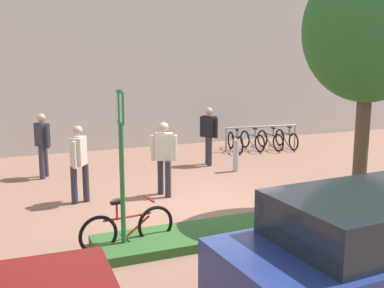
{
  "coord_description": "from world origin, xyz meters",
  "views": [
    {
      "loc": [
        -3.97,
        -8.86,
        3.19
      ],
      "look_at": [
        0.44,
        1.76,
        1.03
      ],
      "focal_mm": 43.9,
      "sensor_mm": 36.0,
      "label": 1
    }
  ],
  "objects": [
    {
      "name": "parking_sign_post",
      "position": [
        -2.21,
        -1.67,
        1.74
      ],
      "size": [
        0.08,
        0.36,
        2.68
      ],
      "color": "#2D7238",
      "rests_on": "ground"
    },
    {
      "name": "ground_plane",
      "position": [
        0.0,
        0.0,
        0.0
      ],
      "size": [
        60.0,
        60.0,
        0.0
      ],
      "primitive_type": "plane",
      "color": "#936651"
    },
    {
      "name": "person_shirt_blue",
      "position": [
        -2.42,
        1.29,
        0.98
      ],
      "size": [
        0.41,
        0.54,
        1.72
      ],
      "color": "#2D2D38",
      "rests_on": "ground"
    },
    {
      "name": "planter_strip",
      "position": [
        0.81,
        -1.67,
        0.08
      ],
      "size": [
        7.0,
        1.1,
        0.16
      ],
      "primitive_type": "cube",
      "color": "#336028",
      "rests_on": "ground"
    },
    {
      "name": "car_navy_sedan",
      "position": [
        0.34,
        -4.61,
        0.76
      ],
      "size": [
        4.39,
        2.21,
        1.54
      ],
      "color": "navy",
      "rests_on": "ground"
    },
    {
      "name": "bollard_steel",
      "position": [
        2.09,
        2.52,
        0.45
      ],
      "size": [
        0.16,
        0.16,
        0.9
      ],
      "primitive_type": "cylinder",
      "color": "#ADADB2",
      "rests_on": "ground"
    },
    {
      "name": "bike_rack_cluster",
      "position": [
        4.37,
        4.97,
        0.35
      ],
      "size": [
        2.65,
        1.72,
        0.83
      ],
      "color": "#99999E",
      "rests_on": "ground"
    },
    {
      "name": "bike_at_sign",
      "position": [
        -2.1,
        -1.55,
        0.35
      ],
      "size": [
        1.68,
        0.42,
        0.86
      ],
      "color": "black",
      "rests_on": "ground"
    },
    {
      "name": "tree_sidewalk",
      "position": [
        2.66,
        -1.69,
        3.66
      ],
      "size": [
        2.52,
        2.52,
        5.07
      ],
      "color": "brown",
      "rests_on": "ground"
    },
    {
      "name": "person_casual_tan",
      "position": [
        -0.54,
        1.08,
        0.98
      ],
      "size": [
        0.58,
        0.45,
        1.72
      ],
      "color": "#2D2D38",
      "rests_on": "ground"
    },
    {
      "name": "person_suited_dark",
      "position": [
        1.71,
        3.54,
        0.98
      ],
      "size": [
        0.42,
        0.53,
        1.72
      ],
      "color": "#2D2D38",
      "rests_on": "ground"
    },
    {
      "name": "person_suited_navy",
      "position": [
        -2.96,
        3.86,
        0.98
      ],
      "size": [
        0.38,
        0.56,
        1.72
      ],
      "color": "#383342",
      "rests_on": "ground"
    },
    {
      "name": "building_facade",
      "position": [
        0.0,
        7.56,
        5.0
      ],
      "size": [
        28.0,
        1.2,
        10.0
      ],
      "primitive_type": "cube",
      "color": "silver",
      "rests_on": "ground"
    }
  ]
}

